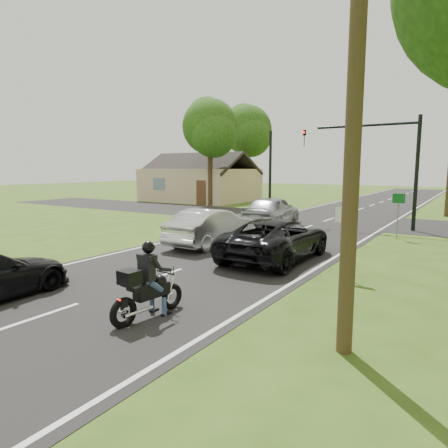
{
  "coord_description": "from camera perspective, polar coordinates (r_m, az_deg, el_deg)",
  "views": [
    {
      "loc": [
        8.08,
        -8.94,
        3.3
      ],
      "look_at": [
        0.39,
        3.0,
        1.3
      ],
      "focal_mm": 32.0,
      "sensor_mm": 36.0,
      "label": 1
    }
  ],
  "objects": [
    {
      "name": "silver_sedan",
      "position": [
        17.12,
        -1.78,
        -0.4
      ],
      "size": [
        1.69,
        4.77,
        1.57
      ],
      "primitive_type": "imported",
      "rotation": [
        0.0,
        0.0,
        3.13
      ],
      "color": "silver",
      "rests_on": "road"
    },
    {
      "name": "tree_left_near",
      "position": [
        35.05,
        -1.84,
        13.31
      ],
      "size": [
        5.12,
        4.96,
        9.22
      ],
      "color": "#332316",
      "rests_on": "ground"
    },
    {
      "name": "traffic_signal",
      "position": [
        23.44,
        21.41,
        9.52
      ],
      "size": [
        6.38,
        0.44,
        6.0
      ],
      "color": "black",
      "rests_on": "ground"
    },
    {
      "name": "sign_white",
      "position": [
        12.51,
        16.79,
        -0.15
      ],
      "size": [
        0.55,
        0.07,
        2.12
      ],
      "color": "slate",
      "rests_on": "ground"
    },
    {
      "name": "motorcycle_rider",
      "position": [
        9.01,
        -11.03,
        -8.99
      ],
      "size": [
        0.61,
        2.03,
        1.75
      ],
      "rotation": [
        0.0,
        0.0,
        -0.1
      ],
      "color": "black",
      "rests_on": "ground"
    },
    {
      "name": "utility_pole_near",
      "position": [
        7.41,
        18.42,
        21.55
      ],
      "size": [
        1.6,
        0.28,
        10.0
      ],
      "color": "#4B3A22",
      "rests_on": "ground"
    },
    {
      "name": "cross_road",
      "position": [
        26.42,
        14.73,
        0.59
      ],
      "size": [
        60.0,
        7.0,
        0.01
      ],
      "primitive_type": "cube",
      "color": "black",
      "rests_on": "ground"
    },
    {
      "name": "silver_suv",
      "position": [
        23.11,
        6.86,
        1.92
      ],
      "size": [
        2.44,
        5.19,
        1.72
      ],
      "primitive_type": "imported",
      "rotation": [
        0.0,
        0.0,
        3.23
      ],
      "color": "#A2A6AA",
      "rests_on": "road"
    },
    {
      "name": "house",
      "position": [
        40.83,
        -3.39,
        5.85
      ],
      "size": [
        10.2,
        8.0,
        4.84
      ],
      "color": "tan",
      "rests_on": "ground"
    },
    {
      "name": "sign_green",
      "position": [
        20.25,
        23.66,
        2.52
      ],
      "size": [
        0.55,
        0.07,
        2.12
      ],
      "color": "slate",
      "rests_on": "ground"
    },
    {
      "name": "signal_pole_far",
      "position": [
        30.04,
        6.61,
        7.39
      ],
      "size": [
        0.2,
        0.2,
        6.0
      ],
      "primitive_type": "cylinder",
      "color": "black",
      "rests_on": "ground"
    },
    {
      "name": "dark_suv",
      "position": [
        14.53,
        7.47,
        -2.12
      ],
      "size": [
        2.53,
        5.42,
        1.5
      ],
      "primitive_type": "imported",
      "rotation": [
        0.0,
        0.0,
        3.15
      ],
      "color": "black",
      "rests_on": "road"
    },
    {
      "name": "ground",
      "position": [
        12.5,
        -9.06,
        -7.4
      ],
      "size": [
        140.0,
        140.0,
        0.0
      ],
      "primitive_type": "plane",
      "color": "#334D15",
      "rests_on": "ground"
    },
    {
      "name": "road",
      "position": [
        20.86,
        9.57,
        -1.19
      ],
      "size": [
        8.0,
        100.0,
        0.01
      ],
      "primitive_type": "cube",
      "color": "black",
      "rests_on": "ground"
    },
    {
      "name": "tree_left_far",
      "position": [
        44.57,
        3.51,
        12.94
      ],
      "size": [
        5.76,
        5.58,
        10.14
      ],
      "color": "#332316",
      "rests_on": "ground"
    }
  ]
}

